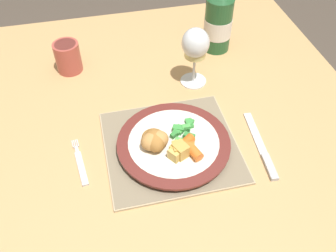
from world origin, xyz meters
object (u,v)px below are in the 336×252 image
object	(u,v)px
dining_table	(148,146)
wine_glass	(195,46)
fork	(81,165)
drinking_cup	(68,56)
dinner_plate	(174,144)
table_knife	(262,150)
bottle	(219,19)

from	to	relation	value
dining_table	wine_glass	bearing A→B (deg)	39.06
fork	drinking_cup	distance (m)	0.36
dinner_plate	table_knife	size ratio (longest dim) A/B	1.24
dining_table	fork	xyz separation A→B (m)	(-0.17, -0.10, 0.09)
bottle	drinking_cup	size ratio (longest dim) A/B	3.05
bottle	table_knife	bearing A→B (deg)	-93.27
dinner_plate	drinking_cup	world-z (taller)	drinking_cup
wine_glass	bottle	world-z (taller)	bottle
dinner_plate	bottle	world-z (taller)	bottle
dining_table	bottle	xyz separation A→B (m)	(0.26, 0.26, 0.19)
fork	drinking_cup	bearing A→B (deg)	90.67
dining_table	fork	distance (m)	0.21
dining_table	table_knife	xyz separation A→B (m)	(0.24, -0.15, 0.09)
fork	drinking_cup	world-z (taller)	drinking_cup
dining_table	wine_glass	distance (m)	0.28
fork	table_knife	size ratio (longest dim) A/B	0.65
drinking_cup	wine_glass	bearing A→B (deg)	-21.82
table_knife	drinking_cup	world-z (taller)	drinking_cup
drinking_cup	bottle	bearing A→B (deg)	1.31
table_knife	wine_glass	xyz separation A→B (m)	(-0.09, 0.28, 0.11)
table_knife	dinner_plate	bearing A→B (deg)	165.02
drinking_cup	dining_table	bearing A→B (deg)	-56.16
wine_glass	dining_table	bearing A→B (deg)	-140.94
table_knife	fork	bearing A→B (deg)	172.79
wine_glass	dinner_plate	bearing A→B (deg)	-116.21
fork	wine_glass	xyz separation A→B (m)	(0.32, 0.22, 0.11)
dinner_plate	bottle	xyz separation A→B (m)	(0.22, 0.36, 0.08)
dinner_plate	wine_glass	distance (m)	0.27
dinner_plate	fork	size ratio (longest dim) A/B	1.90
table_knife	drinking_cup	size ratio (longest dim) A/B	2.42
dining_table	bottle	distance (m)	0.42
dinner_plate	wine_glass	xyz separation A→B (m)	(0.11, 0.22, 0.10)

